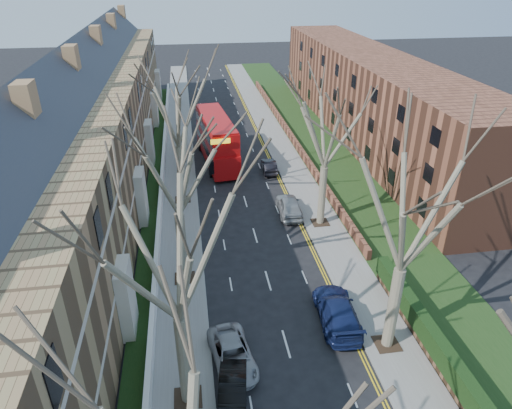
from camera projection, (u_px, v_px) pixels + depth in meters
name	position (u px, v px, depth m)	size (l,w,h in m)	color
pavement_left	(179.00, 156.00, 51.75)	(3.00, 102.00, 0.12)	slate
pavement_right	(283.00, 150.00, 53.36)	(3.00, 102.00, 0.12)	slate
terrace_left	(89.00, 138.00, 41.18)	(9.70, 78.00, 13.60)	#95704C
flats_right	(368.00, 96.00, 56.06)	(13.97, 54.00, 10.00)	brown
front_wall_left	(162.00, 182.00, 44.29)	(0.30, 78.00, 1.00)	white
grass_verge_right	(320.00, 147.00, 53.92)	(6.00, 102.00, 0.06)	#1B3613
tree_left_mid	(172.00, 240.00, 18.54)	(10.50, 10.50, 14.71)	#6A5F4B
tree_left_far	(174.00, 156.00, 27.41)	(10.15, 10.15, 14.22)	#6A5F4B
tree_left_dist	(174.00, 99.00, 37.73)	(10.50, 10.50, 14.71)	#6A5F4B
tree_right_mid	(413.00, 198.00, 21.81)	(10.50, 10.50, 14.71)	#6A5F4B
tree_right_far	(328.00, 118.00, 34.17)	(10.15, 10.15, 14.22)	#6A5F4B
double_decker_bus	(217.00, 141.00, 49.35)	(3.93, 12.13, 4.95)	#A30B0D
car_left_mid	(233.00, 393.00, 22.62)	(1.38, 3.96, 1.31)	black
car_left_far	(232.00, 354.00, 24.87)	(2.11, 4.59, 1.27)	#939498
car_right_near	(337.00, 311.00, 27.72)	(2.24, 5.51, 1.60)	navy
car_right_mid	(289.00, 206.00, 39.65)	(1.90, 4.71, 1.60)	gray
car_right_far	(269.00, 166.00, 47.81)	(1.35, 3.87, 1.27)	black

